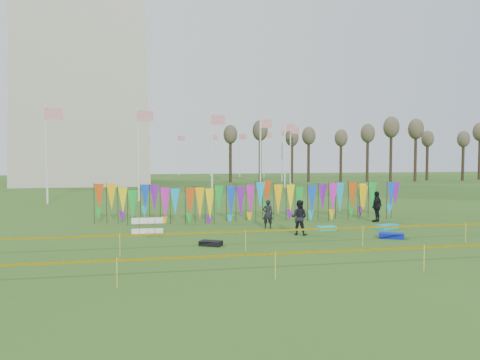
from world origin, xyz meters
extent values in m
plane|color=#2A4D15|center=(0.00, 0.00, 0.00)|extent=(160.00, 160.00, 0.00)
cylinder|color=silver|center=(14.00, 48.00, 4.00)|extent=(0.16, 0.16, 8.00)
plane|color=red|center=(14.60, 48.00, 7.30)|extent=(1.40, 0.00, 1.40)
cylinder|color=silver|center=(13.05, 55.25, 4.00)|extent=(0.16, 0.16, 8.00)
plane|color=red|center=(13.65, 55.25, 7.30)|extent=(1.40, 0.00, 1.40)
cylinder|color=silver|center=(10.25, 62.00, 4.00)|extent=(0.16, 0.16, 8.00)
plane|color=red|center=(10.85, 62.00, 7.30)|extent=(1.40, 0.00, 1.40)
cylinder|color=silver|center=(5.80, 67.80, 4.00)|extent=(0.16, 0.16, 8.00)
plane|color=red|center=(6.40, 67.80, 7.30)|extent=(1.40, 0.00, 1.40)
cylinder|color=silver|center=(0.00, 72.25, 4.00)|extent=(0.16, 0.16, 8.00)
plane|color=red|center=(0.60, 72.25, 7.30)|extent=(1.40, 0.00, 1.40)
cylinder|color=silver|center=(-6.75, 75.05, 4.00)|extent=(0.16, 0.16, 8.00)
plane|color=red|center=(-6.15, 75.05, 7.30)|extent=(1.40, 0.00, 1.40)
cylinder|color=silver|center=(-14.00, 76.00, 4.00)|extent=(0.16, 0.16, 8.00)
plane|color=red|center=(-13.40, 76.00, 7.30)|extent=(1.40, 0.00, 1.40)
cylinder|color=silver|center=(-21.25, 75.05, 4.00)|extent=(0.16, 0.16, 8.00)
plane|color=red|center=(-20.65, 75.05, 7.30)|extent=(1.40, 0.00, 1.40)
cylinder|color=silver|center=(-28.00, 72.25, 4.00)|extent=(0.16, 0.16, 8.00)
plane|color=red|center=(-27.40, 72.25, 7.30)|extent=(1.40, 0.00, 1.40)
cylinder|color=silver|center=(-14.00, 20.00, 4.00)|extent=(0.16, 0.16, 8.00)
plane|color=red|center=(-13.40, 20.00, 7.30)|extent=(1.40, 0.00, 1.40)
cylinder|color=silver|center=(-6.75, 20.95, 4.00)|extent=(0.16, 0.16, 8.00)
plane|color=red|center=(-6.15, 20.95, 7.30)|extent=(1.40, 0.00, 1.40)
cylinder|color=silver|center=(0.00, 23.75, 4.00)|extent=(0.16, 0.16, 8.00)
plane|color=red|center=(0.60, 23.75, 7.30)|extent=(1.40, 0.00, 1.40)
cylinder|color=silver|center=(5.80, 28.20, 4.00)|extent=(0.16, 0.16, 8.00)
plane|color=red|center=(6.40, 28.20, 7.30)|extent=(1.40, 0.00, 1.40)
cylinder|color=silver|center=(10.25, 34.00, 4.00)|extent=(0.16, 0.16, 8.00)
plane|color=red|center=(10.85, 34.00, 7.30)|extent=(1.40, 0.00, 1.40)
cylinder|color=silver|center=(13.05, 40.75, 4.00)|extent=(0.16, 0.16, 8.00)
plane|color=red|center=(13.65, 40.75, 7.30)|extent=(1.40, 0.00, 1.40)
cylinder|color=black|center=(-9.00, 6.79, 1.10)|extent=(0.03, 0.03, 2.19)
cone|color=#D8420C|center=(-8.72, 6.79, 1.31)|extent=(0.64, 0.64, 1.60)
cylinder|color=black|center=(-8.38, 6.79, 1.10)|extent=(0.03, 0.03, 2.19)
cone|color=#FFB008|center=(-8.10, 6.79, 1.31)|extent=(0.64, 0.64, 1.60)
cylinder|color=black|center=(-7.76, 6.79, 1.10)|extent=(0.03, 0.03, 2.19)
cone|color=yellow|center=(-7.48, 6.79, 1.31)|extent=(0.64, 0.64, 1.60)
cylinder|color=black|center=(-7.14, 6.79, 1.10)|extent=(0.03, 0.03, 2.19)
cone|color=green|center=(-6.86, 6.79, 1.31)|extent=(0.64, 0.64, 1.60)
cylinder|color=black|center=(-6.52, 6.79, 1.10)|extent=(0.03, 0.03, 2.19)
cone|color=blue|center=(-6.24, 6.79, 1.31)|extent=(0.64, 0.64, 1.60)
cylinder|color=black|center=(-5.90, 6.79, 1.10)|extent=(0.03, 0.03, 2.19)
cone|color=#7412A6|center=(-5.62, 6.79, 1.31)|extent=(0.64, 0.64, 1.60)
cylinder|color=black|center=(-5.28, 6.79, 1.10)|extent=(0.03, 0.03, 2.19)
cone|color=#DA18BC|center=(-5.00, 6.79, 1.31)|extent=(0.64, 0.64, 1.60)
cylinder|color=black|center=(-4.66, 6.79, 1.10)|extent=(0.03, 0.03, 2.19)
cone|color=#0E9FDA|center=(-4.38, 6.79, 1.31)|extent=(0.64, 0.64, 1.60)
cylinder|color=black|center=(-4.03, 6.79, 1.10)|extent=(0.03, 0.03, 2.19)
cone|color=#D8420C|center=(-3.75, 6.79, 1.31)|extent=(0.64, 0.64, 1.60)
cylinder|color=black|center=(-3.41, 6.79, 1.10)|extent=(0.03, 0.03, 2.19)
cone|color=#FFB008|center=(-3.13, 6.79, 1.31)|extent=(0.64, 0.64, 1.60)
cylinder|color=black|center=(-2.79, 6.79, 1.10)|extent=(0.03, 0.03, 2.19)
cone|color=yellow|center=(-2.51, 6.79, 1.31)|extent=(0.64, 0.64, 1.60)
cylinder|color=black|center=(-2.17, 6.79, 1.10)|extent=(0.03, 0.03, 2.19)
cone|color=green|center=(-1.89, 6.79, 1.31)|extent=(0.64, 0.64, 1.60)
cylinder|color=black|center=(-1.55, 6.79, 1.10)|extent=(0.03, 0.03, 2.19)
cone|color=blue|center=(-1.27, 6.79, 1.31)|extent=(0.64, 0.64, 1.60)
cylinder|color=black|center=(-0.93, 6.79, 1.10)|extent=(0.03, 0.03, 2.19)
cone|color=#7412A6|center=(-0.65, 6.79, 1.31)|extent=(0.64, 0.64, 1.60)
cylinder|color=black|center=(-0.31, 6.79, 1.10)|extent=(0.03, 0.03, 2.19)
cone|color=#DA18BC|center=(-0.03, 6.79, 1.31)|extent=(0.64, 0.64, 1.60)
cylinder|color=black|center=(0.31, 6.79, 1.10)|extent=(0.03, 0.03, 2.19)
cone|color=#0E9FDA|center=(0.59, 6.79, 1.31)|extent=(0.64, 0.64, 1.60)
cylinder|color=black|center=(0.93, 6.79, 1.10)|extent=(0.03, 0.03, 2.19)
cone|color=#D8420C|center=(1.21, 6.79, 1.31)|extent=(0.64, 0.64, 1.60)
cylinder|color=black|center=(1.55, 6.79, 1.10)|extent=(0.03, 0.03, 2.19)
cone|color=#FFB008|center=(1.83, 6.79, 1.31)|extent=(0.64, 0.64, 1.60)
cylinder|color=black|center=(2.17, 6.79, 1.10)|extent=(0.03, 0.03, 2.19)
cone|color=yellow|center=(2.45, 6.79, 1.31)|extent=(0.64, 0.64, 1.60)
cylinder|color=black|center=(2.79, 6.79, 1.10)|extent=(0.03, 0.03, 2.19)
cone|color=green|center=(3.07, 6.79, 1.31)|extent=(0.64, 0.64, 1.60)
cylinder|color=black|center=(3.41, 6.79, 1.10)|extent=(0.03, 0.03, 2.19)
cone|color=blue|center=(3.69, 6.79, 1.31)|extent=(0.64, 0.64, 1.60)
cylinder|color=black|center=(4.03, 6.79, 1.10)|extent=(0.03, 0.03, 2.19)
cone|color=#7412A6|center=(4.31, 6.79, 1.31)|extent=(0.64, 0.64, 1.60)
cylinder|color=black|center=(4.66, 6.79, 1.10)|extent=(0.03, 0.03, 2.19)
cone|color=#DA18BC|center=(4.94, 6.79, 1.31)|extent=(0.64, 0.64, 1.60)
cylinder|color=black|center=(5.28, 6.79, 1.10)|extent=(0.03, 0.03, 2.19)
cone|color=#0E9FDA|center=(5.56, 6.79, 1.31)|extent=(0.64, 0.64, 1.60)
cylinder|color=black|center=(5.90, 6.79, 1.10)|extent=(0.03, 0.03, 2.19)
cone|color=#D8420C|center=(6.18, 6.79, 1.31)|extent=(0.64, 0.64, 1.60)
cylinder|color=black|center=(6.52, 6.79, 1.10)|extent=(0.03, 0.03, 2.19)
cone|color=#FFB008|center=(6.80, 6.79, 1.31)|extent=(0.64, 0.64, 1.60)
cylinder|color=black|center=(7.14, 6.79, 1.10)|extent=(0.03, 0.03, 2.19)
cone|color=yellow|center=(7.42, 6.79, 1.31)|extent=(0.64, 0.64, 1.60)
cylinder|color=black|center=(7.76, 6.79, 1.10)|extent=(0.03, 0.03, 2.19)
cone|color=green|center=(8.04, 6.79, 1.31)|extent=(0.64, 0.64, 1.60)
cylinder|color=black|center=(8.38, 6.79, 1.10)|extent=(0.03, 0.03, 2.19)
cone|color=blue|center=(8.66, 6.79, 1.31)|extent=(0.64, 0.64, 1.60)
cylinder|color=black|center=(9.00, 6.79, 1.10)|extent=(0.03, 0.03, 2.19)
cone|color=#7412A6|center=(9.28, 6.79, 1.31)|extent=(0.64, 0.64, 1.60)
cube|color=#E6B904|center=(0.00, -1.63, 0.82)|extent=(26.00, 0.01, 0.08)
cylinder|color=#D4E232|center=(-7.00, -1.63, 0.45)|extent=(0.02, 0.02, 0.90)
cylinder|color=#D4E232|center=(-2.00, -1.63, 0.45)|extent=(0.02, 0.02, 0.90)
cylinder|color=#D4E232|center=(3.00, -1.63, 0.45)|extent=(0.02, 0.02, 0.90)
cylinder|color=#D4E232|center=(8.00, -1.63, 0.45)|extent=(0.02, 0.02, 0.90)
cube|color=#E6B904|center=(0.00, -6.04, 0.82)|extent=(26.00, 0.01, 0.08)
cylinder|color=#D4E232|center=(-7.00, -6.04, 0.45)|extent=(0.02, 0.02, 0.90)
cylinder|color=#D4E232|center=(-2.00, -6.04, 0.45)|extent=(0.02, 0.02, 0.90)
cylinder|color=#D4E232|center=(3.00, -6.04, 0.45)|extent=(0.02, 0.02, 0.90)
cylinder|color=#372A1B|center=(6.00, 44.00, 3.20)|extent=(0.44, 0.44, 6.40)
ellipsoid|color=brown|center=(6.00, 44.00, 6.56)|extent=(1.92, 1.92, 2.56)
cylinder|color=#372A1B|center=(10.00, 44.00, 3.20)|extent=(0.44, 0.44, 6.40)
ellipsoid|color=brown|center=(10.00, 44.00, 6.56)|extent=(1.92, 1.92, 2.56)
cylinder|color=#372A1B|center=(14.00, 44.00, 3.20)|extent=(0.44, 0.44, 6.40)
ellipsoid|color=brown|center=(14.00, 44.00, 6.56)|extent=(1.92, 1.92, 2.56)
cylinder|color=#372A1B|center=(18.00, 44.00, 3.20)|extent=(0.44, 0.44, 6.40)
ellipsoid|color=brown|center=(18.00, 44.00, 6.56)|extent=(1.92, 1.92, 2.56)
cylinder|color=#372A1B|center=(22.00, 44.00, 3.20)|extent=(0.44, 0.44, 6.40)
ellipsoid|color=brown|center=(22.00, 44.00, 6.56)|extent=(1.92, 1.92, 2.56)
cylinder|color=#372A1B|center=(26.00, 44.00, 3.20)|extent=(0.44, 0.44, 6.40)
ellipsoid|color=brown|center=(26.00, 44.00, 6.56)|extent=(1.92, 1.92, 2.56)
cylinder|color=#372A1B|center=(30.00, 44.00, 3.20)|extent=(0.44, 0.44, 6.40)
ellipsoid|color=brown|center=(30.00, 44.00, 6.56)|extent=(1.92, 1.92, 2.56)
cylinder|color=#372A1B|center=(34.00, 44.00, 3.20)|extent=(0.44, 0.44, 6.40)
ellipsoid|color=brown|center=(34.00, 44.00, 6.56)|extent=(1.92, 1.92, 2.56)
cylinder|color=#372A1B|center=(38.00, 44.00, 3.20)|extent=(0.44, 0.44, 6.40)
ellipsoid|color=brown|center=(38.00, 44.00, 6.56)|extent=(1.92, 1.92, 2.56)
cylinder|color=#372A1B|center=(42.00, 44.00, 3.20)|extent=(0.44, 0.44, 6.40)
ellipsoid|color=brown|center=(42.00, 44.00, 6.56)|extent=(1.92, 1.92, 2.56)
cylinder|color=red|center=(-6.42, 2.86, 0.43)|extent=(0.02, 0.02, 0.86)
cylinder|color=red|center=(-5.67, 2.86, 0.43)|extent=(0.02, 0.02, 0.86)
cylinder|color=red|center=(-6.42, 3.61, 0.43)|extent=(0.02, 0.02, 0.86)
cylinder|color=red|center=(-5.67, 3.61, 0.43)|extent=(0.02, 0.02, 0.86)
imported|color=black|center=(0.30, 4.07, 0.77)|extent=(0.60, 0.47, 1.54)
imported|color=black|center=(1.30, 1.76, 0.86)|extent=(0.99, 0.89, 1.73)
imported|color=black|center=(7.24, 5.18, 0.91)|extent=(1.21, 1.12, 1.81)
cube|color=#0DCBBF|center=(3.16, 2.88, 0.10)|extent=(1.05, 0.62, 0.20)
cube|color=#0A1AB1|center=(5.29, -0.02, 0.12)|extent=(1.29, 1.09, 0.24)
cube|color=black|center=(-3.35, -0.18, 0.11)|extent=(1.08, 0.93, 0.22)
cube|color=#0EA1C7|center=(6.46, 2.55, 0.12)|extent=(1.36, 1.00, 0.24)
camera|label=1|loc=(-6.02, -20.12, 3.91)|focal=35.00mm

